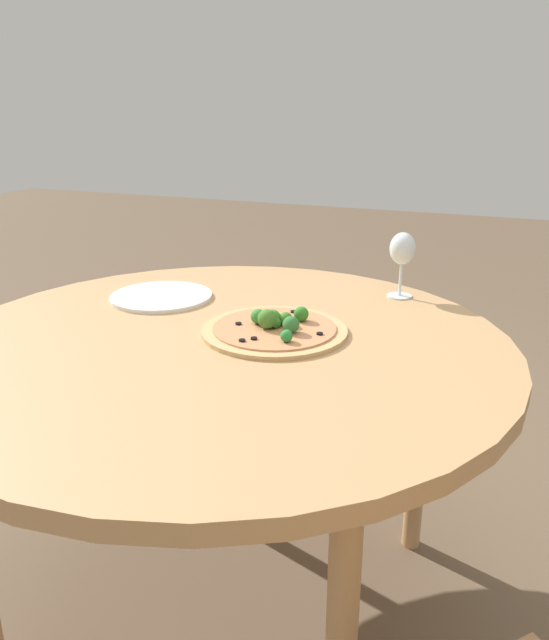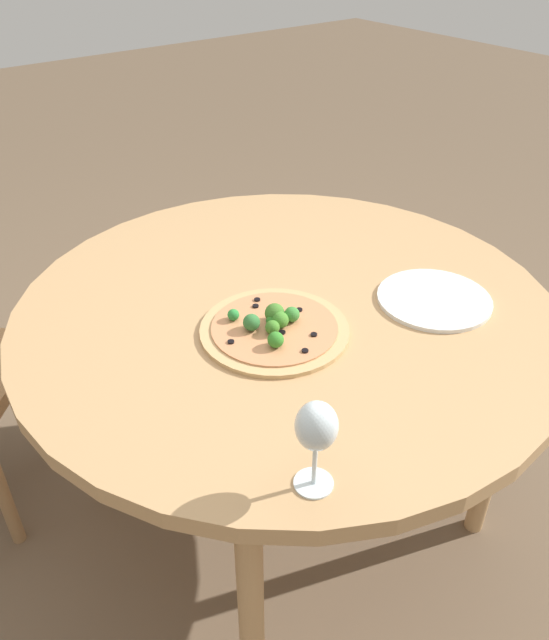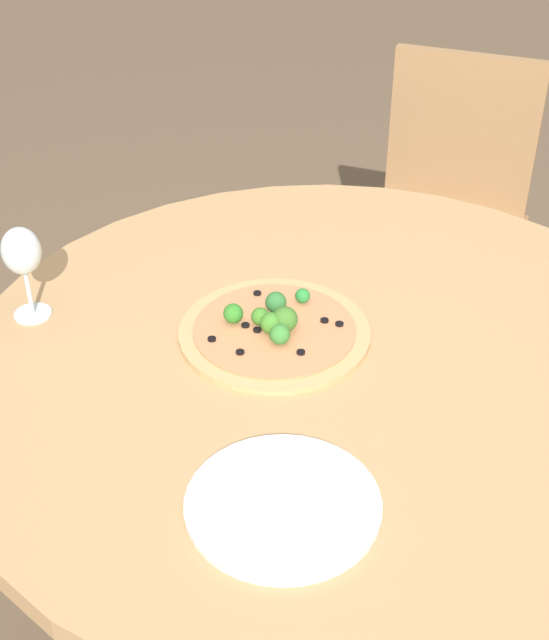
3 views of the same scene
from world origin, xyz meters
TOP-DOWN VIEW (x-y plane):
  - ground_plane at (0.00, 0.00)m, footprint 12.00×12.00m
  - dining_table at (0.00, 0.00)m, footprint 1.24×1.24m
  - chair at (-0.72, 0.64)m, footprint 0.56×0.56m
  - pizza at (-0.09, -0.07)m, footprint 0.32×0.32m
  - wine_glass at (-0.29, -0.44)m, footprint 0.07×0.07m
  - plate_near at (0.27, -0.20)m, footprint 0.26×0.26m

SIDE VIEW (x-z plane):
  - ground_plane at x=0.00m, z-range 0.00..0.00m
  - chair at x=-0.72m, z-range 0.04..0.91m
  - dining_table at x=0.00m, z-range 0.30..1.01m
  - plate_near at x=0.27m, z-range 0.71..0.72m
  - pizza at x=-0.09m, z-range 0.69..0.75m
  - wine_glass at x=-0.29m, z-range 0.75..0.92m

